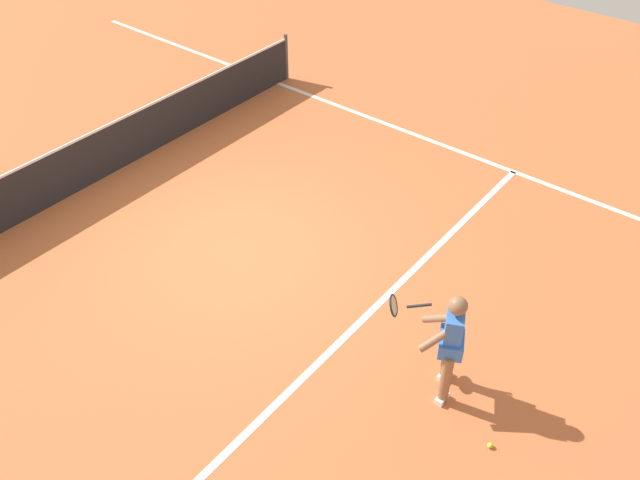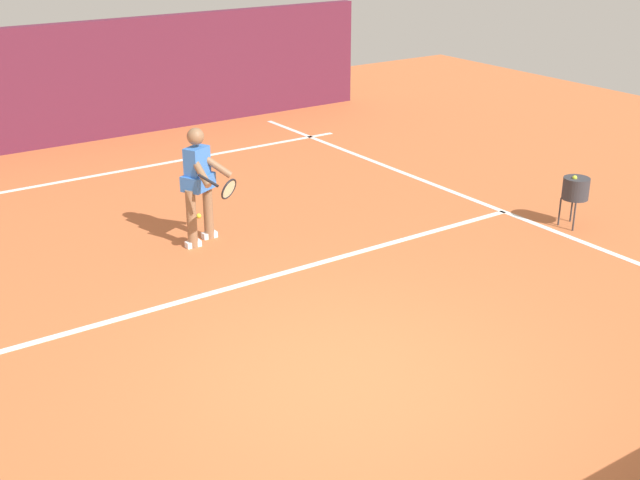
% 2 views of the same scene
% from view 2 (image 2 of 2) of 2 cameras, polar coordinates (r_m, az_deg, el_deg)
% --- Properties ---
extents(ground_plane, '(25.79, 25.79, 0.00)m').
position_cam_2_polar(ground_plane, '(8.01, 2.04, -9.41)').
color(ground_plane, '#C66638').
extents(court_back_wall, '(14.12, 0.24, 2.18)m').
position_cam_2_polar(court_back_wall, '(15.92, -19.32, 9.70)').
color(court_back_wall, '#561E33').
rests_on(court_back_wall, ground).
extents(baseline_marking, '(10.12, 0.10, 0.01)m').
position_cam_2_polar(baseline_marking, '(14.14, -16.22, 4.04)').
color(baseline_marking, white).
rests_on(baseline_marking, ground).
extents(service_line_marking, '(9.12, 0.10, 0.01)m').
position_cam_2_polar(service_line_marking, '(9.79, -6.33, -3.30)').
color(service_line_marking, white).
rests_on(service_line_marking, ground).
extents(tennis_player, '(0.68, 1.13, 1.55)m').
position_cam_2_polar(tennis_player, '(10.83, -8.23, 3.96)').
color(tennis_player, '#8C6647').
rests_on(tennis_player, ground).
extents(tennis_ball_near, '(0.07, 0.07, 0.07)m').
position_cam_2_polar(tennis_ball_near, '(12.00, -8.27, 1.65)').
color(tennis_ball_near, '#D1E533').
rests_on(tennis_ball_near, ground).
extents(ball_hopper, '(0.36, 0.36, 0.74)m').
position_cam_2_polar(ball_hopper, '(11.93, 17.06, 3.37)').
color(ball_hopper, '#333338').
rests_on(ball_hopper, ground).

